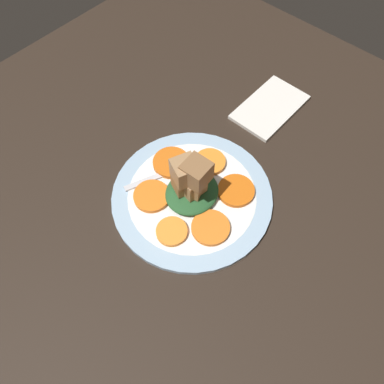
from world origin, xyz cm
name	(u,v)px	position (x,y,z in cm)	size (l,w,h in cm)	color
table_slab	(192,200)	(0.00, 0.00, 1.00)	(120.00, 120.00, 2.00)	black
plate	(192,196)	(0.00, 0.00, 2.52)	(30.32, 30.32, 1.05)	#99B7D1
carrot_slice_0	(210,162)	(-7.77, -2.21, 3.54)	(6.17, 6.17, 0.88)	orange
carrot_slice_1	(171,163)	(-2.57, -7.77, 3.54)	(7.28, 7.28, 0.88)	orange
carrot_slice_2	(152,196)	(5.41, -5.23, 3.54)	(6.85, 6.85, 0.88)	orange
carrot_slice_3	(172,231)	(8.17, 2.52, 3.54)	(5.61, 5.61, 0.88)	orange
carrot_slice_4	(211,228)	(3.04, 7.14, 3.54)	(6.90, 6.90, 0.88)	orange
carrot_slice_5	(236,191)	(-6.01, 5.73, 3.54)	(6.98, 6.98, 0.88)	#D55F13
center_pile	(191,183)	(0.21, -0.13, 7.19)	(10.47, 9.42, 10.62)	#235128
fork	(172,171)	(-1.30, -6.45, 3.30)	(17.80, 8.78, 0.40)	silver
napkin	(270,107)	(-28.54, -2.42, 2.40)	(16.94, 10.17, 0.80)	silver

